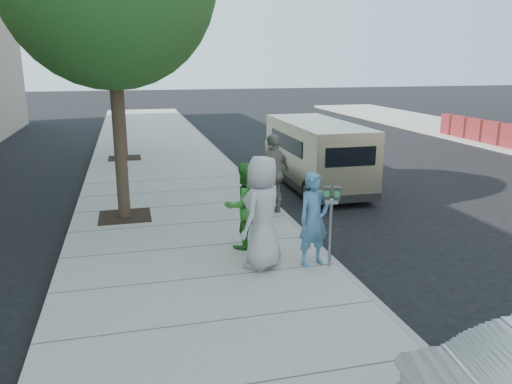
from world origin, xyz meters
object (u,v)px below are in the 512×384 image
(parking_meter, at_px, (331,209))
(person_officer, at_px, (314,219))
(van, at_px, (315,153))
(person_gray_shirt, at_px, (262,212))
(person_striped_polo, at_px, (274,174))
(tree_far, at_px, (117,27))
(person_green_shirt, at_px, (244,206))

(parking_meter, distance_m, person_officer, 0.37)
(van, relative_size, person_gray_shirt, 2.68)
(van, bearing_deg, person_gray_shirt, -118.09)
(person_gray_shirt, bearing_deg, parking_meter, 120.02)
(person_officer, bearing_deg, parking_meter, -47.01)
(person_striped_polo, bearing_deg, parking_meter, 53.72)
(van, height_order, person_striped_polo, person_striped_polo)
(tree_far, xyz_separation_m, person_officer, (3.25, -11.40, -3.88))
(person_officer, distance_m, person_green_shirt, 1.52)
(parking_meter, bearing_deg, person_gray_shirt, -170.02)
(person_green_shirt, bearing_deg, tree_far, -91.83)
(parking_meter, bearing_deg, person_green_shirt, 158.12)
(person_green_shirt, relative_size, person_striped_polo, 0.88)
(tree_far, height_order, person_gray_shirt, tree_far)
(van, xyz_separation_m, person_officer, (-2.30, -5.94, -0.05))
(person_officer, distance_m, person_gray_shirt, 0.93)
(parking_meter, xyz_separation_m, van, (2.05, 6.11, -0.16))
(tree_far, bearing_deg, person_green_shirt, -77.64)
(person_officer, xyz_separation_m, person_green_shirt, (-1.00, 1.14, 0.00))
(tree_far, distance_m, person_striped_polo, 9.66)
(person_officer, height_order, person_striped_polo, person_striped_polo)
(person_green_shirt, bearing_deg, person_officer, 117.05)
(van, xyz_separation_m, person_green_shirt, (-3.31, -4.80, -0.05))
(van, distance_m, person_gray_shirt, 6.64)
(tree_far, bearing_deg, person_gray_shirt, -78.27)
(person_striped_polo, bearing_deg, person_green_shirt, 22.54)
(person_green_shirt, bearing_deg, van, -138.75)
(person_gray_shirt, xyz_separation_m, person_striped_polo, (1.11, 3.07, -0.04))
(van, height_order, person_green_shirt, van)
(person_green_shirt, bearing_deg, parking_meter, 119.59)
(van, height_order, person_gray_shirt, person_gray_shirt)
(van, xyz_separation_m, person_striped_polo, (-2.10, -2.74, 0.06))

